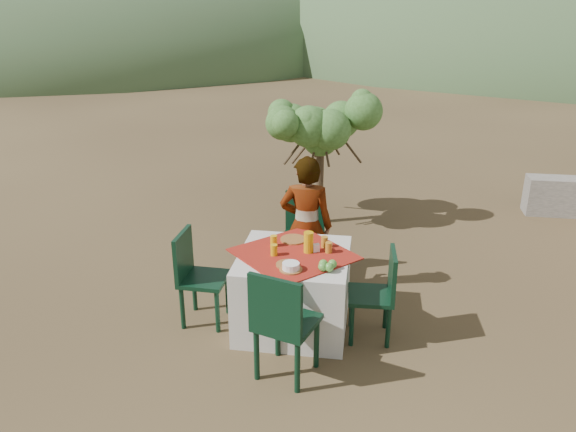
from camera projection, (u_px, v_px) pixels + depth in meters
The scene contains 22 objects.
ground at pixel (358, 323), 5.50m from camera, with size 160.00×160.00×0.00m, color #39291A.
table at pixel (294, 290), 5.34m from camera, with size 1.30×1.30×0.76m.
chair_far at pixel (303, 232), 6.26m from camera, with size 0.47×0.47×0.96m.
chair_near at pixel (282, 321), 4.51m from camera, with size 0.58×0.58×1.00m.
chair_left at pixel (196, 273), 5.37m from camera, with size 0.44×0.44×0.93m.
chair_right at pixel (379, 291), 5.10m from camera, with size 0.43×0.43×0.88m.
person at pixel (306, 226), 5.82m from camera, with size 0.55×0.36×1.51m, color #8C6651.
shrub_tree at pixel (325, 132), 7.50m from camera, with size 1.38×1.35×1.62m.
hill_near_left at pixel (91, 45), 35.61m from camera, with size 40.00×40.00×16.00m, color #314B2A.
hill_near_right at pixel (562, 43), 36.88m from camera, with size 48.00×48.00×20.00m, color #314B2A.
hill_far_center at pixel (336, 28), 53.85m from camera, with size 60.00×60.00×24.00m, color slate.
plate_far at pixel (293, 239), 5.48m from camera, with size 0.26×0.26×0.01m, color brown.
plate_near at pixel (287, 265), 4.97m from camera, with size 0.21×0.21×0.01m, color brown.
glass_far at pixel (274, 241), 5.34m from camera, with size 0.07×0.07×0.11m, color #D99E0D.
glass_near at pixel (274, 250), 5.15m from camera, with size 0.06×0.06×0.11m, color #D99E0D.
juice_pitcher at pixel (309, 242), 5.19m from camera, with size 0.09×0.09×0.20m, color #D99E0D.
bowl_plate at pixel (291, 269), 4.89m from camera, with size 0.20×0.20×0.01m, color brown.
white_bowl at pixel (291, 266), 4.87m from camera, with size 0.15×0.15×0.06m, color white.
jar_left at pixel (329, 247), 5.20m from camera, with size 0.06×0.06×0.10m, color #BA7820.
jar_right at pixel (325, 242), 5.32m from camera, with size 0.07×0.07×0.11m, color #BA7820.
napkin_holder at pixel (316, 248), 5.22m from camera, with size 0.06×0.04×0.08m, color white.
fruit_cluster at pixel (327, 265), 4.88m from camera, with size 0.16×0.15×0.08m.
Camera 1 is at (0.04, -4.77, 3.00)m, focal length 35.00 mm.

